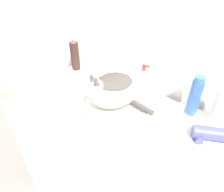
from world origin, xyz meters
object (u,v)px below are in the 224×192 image
object	(u,v)px
soap_pump_bottle	(142,82)
cat	(113,89)
hair_dryer	(212,134)
shampoo_bottle_tall	(195,96)
cream_tube	(106,149)
lotion_bottle_white	(220,106)
faucet	(95,79)
hairspray_can_black	(75,56)

from	to	relation	value
soap_pump_bottle	cat	bearing A→B (deg)	-100.69
hair_dryer	cat	bearing A→B (deg)	167.85
shampoo_bottle_tall	cream_tube	size ratio (longest dim) A/B	1.31
lotion_bottle_white	hair_dryer	size ratio (longest dim) A/B	1.02
cat	faucet	world-z (taller)	cat
soap_pump_bottle	hair_dryer	bearing A→B (deg)	-16.49
cream_tube	hair_dryer	world-z (taller)	hair_dryer
faucet	cream_tube	world-z (taller)	faucet
faucet	cream_tube	xyz separation A→B (m)	(0.31, -0.31, -0.06)
faucet	hairspray_can_black	distance (m)	0.31
faucet	soap_pump_bottle	size ratio (longest dim) A/B	0.83
lotion_bottle_white	cat	bearing A→B (deg)	-153.11
hairspray_can_black	soap_pump_bottle	distance (m)	0.51
faucet	hair_dryer	world-z (taller)	faucet
soap_pump_bottle	cream_tube	xyz separation A→B (m)	(0.08, -0.44, -0.06)
faucet	shampoo_bottle_tall	bearing A→B (deg)	37.99
cream_tube	hairspray_can_black	bearing A→B (deg)	143.55
faucet	cream_tube	bearing A→B (deg)	-20.82
lotion_bottle_white	soap_pump_bottle	size ratio (longest dim) A/B	1.03
soap_pump_bottle	hair_dryer	distance (m)	0.42
hairspray_can_black	shampoo_bottle_tall	world-z (taller)	hairspray_can_black
lotion_bottle_white	hairspray_can_black	size ratio (longest dim) A/B	0.92
cream_tube	hair_dryer	bearing A→B (deg)	44.75
soap_pump_bottle	cream_tube	world-z (taller)	soap_pump_bottle
cream_tube	faucet	bearing A→B (deg)	135.45
soap_pump_bottle	faucet	bearing A→B (deg)	-150.71
hairspray_can_black	lotion_bottle_white	bearing A→B (deg)	0.00
faucet	shampoo_bottle_tall	distance (m)	0.52
hair_dryer	hairspray_can_black	bearing A→B (deg)	147.77
faucet	hairspray_can_black	xyz separation A→B (m)	(-0.28, 0.13, 0.02)
cream_tube	hair_dryer	distance (m)	0.45
cream_tube	hair_dryer	size ratio (longest dim) A/B	0.84
lotion_bottle_white	hairspray_can_black	xyz separation A→B (m)	(-0.90, 0.00, 0.00)
hairspray_can_black	hair_dryer	size ratio (longest dim) A/B	1.11
hairspray_can_black	hair_dryer	xyz separation A→B (m)	(0.91, -0.12, -0.07)
faucet	lotion_bottle_white	bearing A→B (deg)	35.45
shampoo_bottle_tall	faucet	bearing A→B (deg)	-165.73
cat	shampoo_bottle_tall	size ratio (longest dim) A/B	1.65
shampoo_bottle_tall	cream_tube	xyz separation A→B (m)	(-0.19, -0.44, -0.08)
shampoo_bottle_tall	soap_pump_bottle	size ratio (longest dim) A/B	1.11
lotion_bottle_white	cream_tube	distance (m)	0.54
faucet	hair_dryer	xyz separation A→B (m)	(0.63, 0.01, -0.05)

